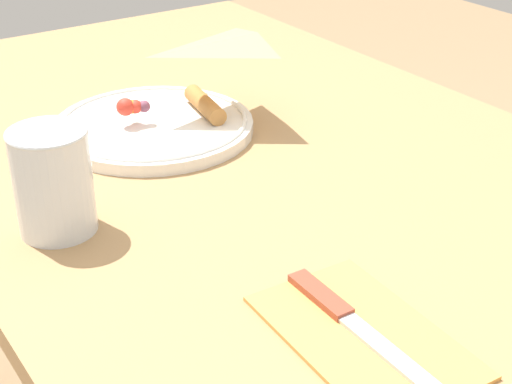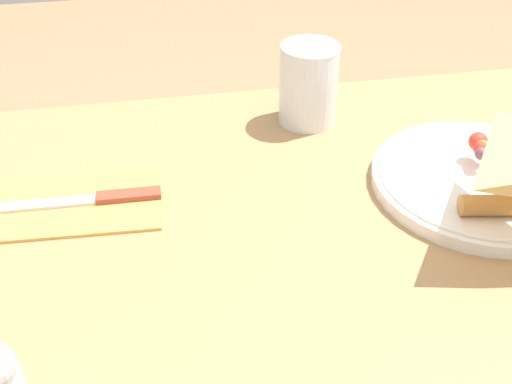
# 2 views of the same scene
# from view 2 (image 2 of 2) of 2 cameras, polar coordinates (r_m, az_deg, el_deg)

# --- Properties ---
(dining_table) EXTENTS (1.22, 0.76, 0.73)m
(dining_table) POSITION_cam_2_polar(r_m,az_deg,el_deg) (0.81, 15.10, -9.02)
(dining_table) COLOR #A87F51
(dining_table) RESTS_ON ground_plane
(plate_pizza) EXTENTS (0.27, 0.27, 0.05)m
(plate_pizza) POSITION_cam_2_polar(r_m,az_deg,el_deg) (0.82, 19.50, 1.20)
(plate_pizza) COLOR white
(plate_pizza) RESTS_ON dining_table
(milk_glass) EXTENTS (0.08, 0.08, 0.11)m
(milk_glass) POSITION_cam_2_polar(r_m,az_deg,el_deg) (0.90, 4.67, 9.41)
(milk_glass) COLOR white
(milk_glass) RESTS_ON dining_table
(napkin_folded) EXTENTS (0.20, 0.13, 0.00)m
(napkin_folded) POSITION_cam_2_polar(r_m,az_deg,el_deg) (0.78, -15.69, -1.03)
(napkin_folded) COLOR #E59E4C
(napkin_folded) RESTS_ON dining_table
(butter_knife) EXTENTS (0.20, 0.02, 0.01)m
(butter_knife) POSITION_cam_2_polar(r_m,az_deg,el_deg) (0.78, -14.99, -0.68)
(butter_knife) COLOR #99422D
(butter_knife) RESTS_ON napkin_folded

